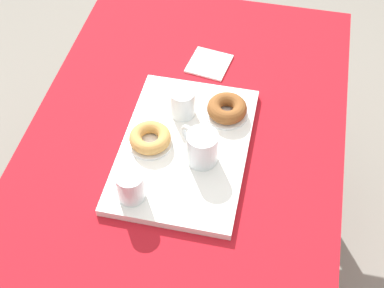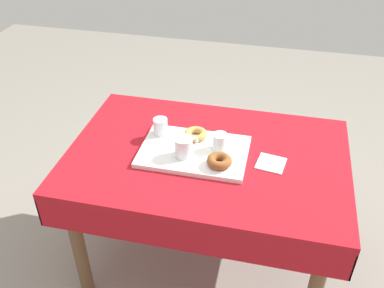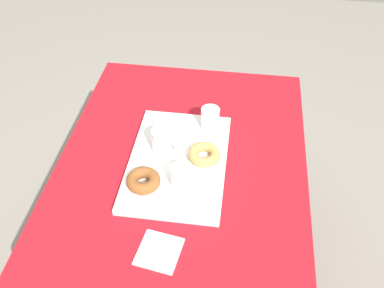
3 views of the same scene
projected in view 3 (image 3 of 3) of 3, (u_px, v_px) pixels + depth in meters
name	position (u px, v px, depth m)	size (l,w,h in m)	color
ground_plane	(182.00, 284.00, 1.89)	(6.00, 6.00, 0.00)	gray
dining_table	(179.00, 196.00, 1.45)	(1.25, 0.84, 0.73)	#A8141E
serving_tray	(178.00, 162.00, 1.42)	(0.48, 0.32, 0.02)	white
tea_mug_left	(164.00, 142.00, 1.41)	(0.10, 0.11, 0.09)	white
water_glass_near	(181.00, 178.00, 1.30)	(0.07, 0.07, 0.08)	white
water_glass_far	(210.00, 119.00, 1.50)	(0.07, 0.07, 0.08)	white
donut_plate_left	(204.00, 159.00, 1.41)	(0.11, 0.11, 0.01)	white
sugar_donut_left	(204.00, 154.00, 1.39)	(0.11, 0.11, 0.03)	tan
donut_plate_right	(144.00, 185.00, 1.32)	(0.11, 0.11, 0.01)	white
sugar_donut_right	(143.00, 181.00, 1.31)	(0.11, 0.11, 0.04)	brown
paper_napkin	(159.00, 251.00, 1.18)	(0.12, 0.12, 0.01)	white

